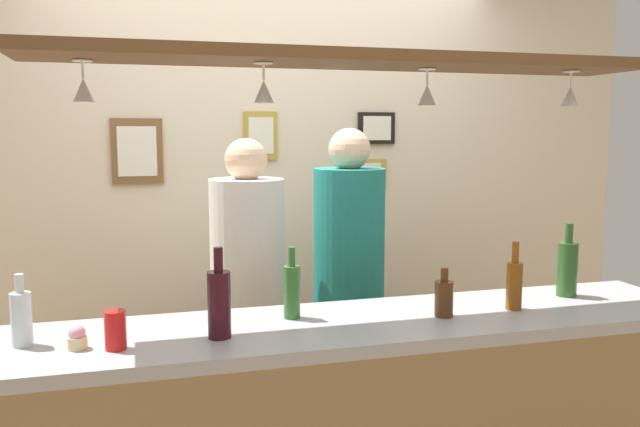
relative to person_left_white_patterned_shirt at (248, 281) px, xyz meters
The scene contains 21 objects.
back_wall 0.77m from the person_left_white_patterned_shirt, 69.17° to the left, with size 4.40×0.06×2.60m, color beige.
bar_counter 1.02m from the person_left_white_patterned_shirt, 75.07° to the right, with size 2.70×0.55×1.01m.
overhead_glass_rack 1.22m from the person_left_white_patterned_shirt, 71.21° to the right, with size 2.20×0.36×0.04m, color brown.
hanging_wineglass_far_left 1.24m from the person_left_white_patterned_shirt, 132.79° to the right, with size 0.07×0.07×0.13m.
hanging_wineglass_left 1.12m from the person_left_white_patterned_shirt, 94.64° to the right, with size 0.07×0.07×0.13m.
hanging_wineglass_center_left 1.22m from the person_left_white_patterned_shirt, 52.61° to the right, with size 0.07×0.07×0.13m.
hanging_wineglass_center 1.59m from the person_left_white_patterned_shirt, 34.78° to the right, with size 0.07×0.07×0.13m.
person_left_white_patterned_shirt is the anchor object (origin of this frame).
person_right_teal_shirt 0.49m from the person_left_white_patterned_shirt, ahead, with size 0.34×0.34×1.69m.
bottle_wine_dark_red 0.90m from the person_left_white_patterned_shirt, 105.32° to the right, with size 0.08×0.08×0.30m.
bottle_soda_clear 1.14m from the person_left_white_patterned_shirt, 137.60° to the right, with size 0.06×0.06×0.23m.
bottle_beer_amber_tall 1.20m from the person_left_white_patterned_shirt, 42.68° to the right, with size 0.06×0.06×0.26m.
bottle_champagne_green 1.39m from the person_left_white_patterned_shirt, 29.83° to the right, with size 0.08×0.08×0.30m.
bottle_beer_green_import 0.71m from the person_left_white_patterned_shirt, 86.25° to the right, with size 0.06×0.06×0.26m.
bottle_beer_brown_stubby 1.02m from the person_left_white_patterned_shirt, 54.90° to the right, with size 0.07×0.07×0.18m.
drink_can 1.05m from the person_left_white_patterned_shirt, 122.30° to the right, with size 0.07×0.07×0.12m, color red.
cupcake 1.09m from the person_left_white_patterned_shirt, 128.39° to the right, with size 0.06×0.06×0.08m.
picture_frame_lower_pair 1.08m from the person_left_white_patterned_shirt, 38.78° to the left, with size 0.30×0.02×0.18m.
picture_frame_caricature 0.97m from the person_left_white_patterned_shirt, 127.25° to the left, with size 0.26×0.02×0.34m.
picture_frame_crest 0.92m from the person_left_white_patterned_shirt, 73.38° to the left, with size 0.18×0.02×0.26m.
picture_frame_upper_small 1.27m from the person_left_white_patterned_shirt, 35.77° to the left, with size 0.22×0.02×0.18m.
Camera 1 is at (-0.73, -2.51, 1.68)m, focal length 36.93 mm.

